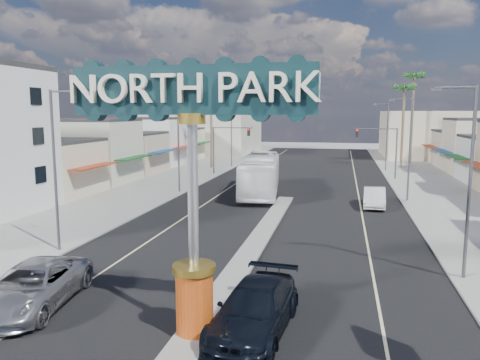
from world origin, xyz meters
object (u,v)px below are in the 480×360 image
at_px(city_bus, 260,174).
at_px(streetlight_r_mid, 408,144).
at_px(suv_left, 32,286).
at_px(palm_right_mid, 404,92).
at_px(gateway_sign, 192,169).
at_px(streetlight_l_mid, 180,141).
at_px(traffic_signal_right, 380,143).
at_px(streetlight_l_far, 233,132).
at_px(streetlight_r_far, 386,133).
at_px(traffic_signal_left, 228,141).
at_px(suv_right, 255,309).
at_px(car_parked_right, 374,197).
at_px(streetlight_l_near, 57,162).
at_px(streetlight_r_near, 467,173).
at_px(palm_left_far, 211,85).
at_px(palm_right_far, 414,81).

bearing_deg(city_bus, streetlight_r_mid, -10.52).
bearing_deg(streetlight_r_mid, suv_left, -123.07).
relative_size(palm_right_mid, city_bus, 0.89).
relative_size(gateway_sign, streetlight_l_mid, 1.02).
xyz_separation_m(traffic_signal_right, streetlight_l_far, (-19.62, 8.01, 0.79)).
bearing_deg(streetlight_r_far, traffic_signal_left, -157.80).
distance_m(gateway_sign, palm_right_mid, 55.76).
relative_size(traffic_signal_left, suv_right, 1.02).
bearing_deg(suv_left, palm_right_mid, 61.43).
xyz_separation_m(traffic_signal_left, streetlight_r_mid, (19.62, -13.99, 0.79)).
distance_m(suv_left, car_parked_right, 28.02).
distance_m(gateway_sign, streetlight_l_near, 13.19).
bearing_deg(streetlight_r_far, traffic_signal_right, -98.86).
height_order(streetlight_l_far, streetlight_r_near, same).
bearing_deg(streetlight_r_far, streetlight_r_near, -90.00).
distance_m(traffic_signal_left, palm_left_far, 10.14).
relative_size(suv_left, city_bus, 0.46).
distance_m(streetlight_r_near, car_parked_right, 17.57).
bearing_deg(gateway_sign, streetlight_l_far, 101.78).
bearing_deg(suv_right, streetlight_r_near, 46.03).
xyz_separation_m(gateway_sign, streetlight_r_near, (10.43, 8.02, -0.86)).
relative_size(traffic_signal_right, streetlight_l_far, 0.67).
bearing_deg(suv_left, palm_right_far, 61.67).
bearing_deg(traffic_signal_right, city_bus, -132.40).
xyz_separation_m(gateway_sign, palm_left_far, (-13.00, 48.02, 5.57)).
height_order(streetlight_l_near, suv_right, streetlight_l_near).
relative_size(traffic_signal_left, palm_left_far, 0.46).
distance_m(gateway_sign, streetlight_r_far, 51.10).
distance_m(gateway_sign, traffic_signal_left, 43.04).
relative_size(streetlight_l_far, streetlight_r_near, 1.00).
bearing_deg(car_parked_right, palm_right_far, 81.04).
relative_size(streetlight_r_far, city_bus, 0.66).
distance_m(traffic_signal_right, suv_right, 42.03).
relative_size(streetlight_l_mid, palm_right_far, 0.64).
bearing_deg(car_parked_right, streetlight_l_near, -134.06).
distance_m(traffic_signal_right, streetlight_l_near, 39.26).
bearing_deg(streetlight_l_mid, streetlight_r_near, -43.79).
relative_size(streetlight_r_far, car_parked_right, 1.83).
bearing_deg(suv_right, suv_left, -176.34).
relative_size(streetlight_l_near, palm_left_far, 0.69).
height_order(palm_right_mid, suv_left, palm_right_mid).
bearing_deg(palm_right_far, gateway_sign, -104.03).
xyz_separation_m(streetlight_l_near, palm_right_far, (25.43, 52.00, 7.32)).
height_order(streetlight_r_far, car_parked_right, streetlight_r_far).
height_order(palm_left_far, palm_right_far, palm_right_far).
distance_m(traffic_signal_left, streetlight_l_mid, 14.07).
xyz_separation_m(gateway_sign, suv_left, (-7.16, 1.00, -5.06)).
distance_m(traffic_signal_left, traffic_signal_right, 18.37).
bearing_deg(city_bus, streetlight_l_mid, -179.32).
xyz_separation_m(traffic_signal_left, streetlight_l_near, (-1.25, -33.99, 0.79)).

